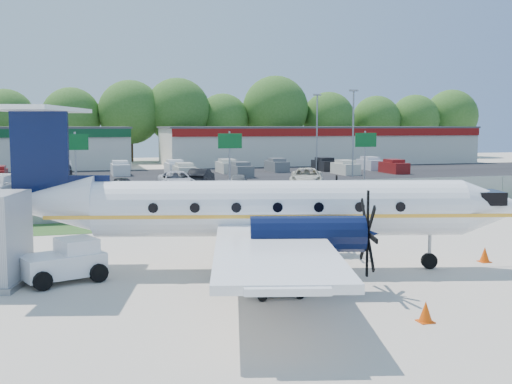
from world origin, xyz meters
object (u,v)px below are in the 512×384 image
object	(u,v)px
baggage_cart_near	(277,283)
pushback_tug	(65,261)
baggage_cart_far	(254,267)
aircraft	(268,208)

from	to	relation	value
baggage_cart_near	pushback_tug	bearing A→B (deg)	147.97
pushback_tug	baggage_cart_far	distance (m)	6.65
aircraft	baggage_cart_far	bearing A→B (deg)	-123.59
pushback_tug	baggage_cart_near	bearing A→B (deg)	-32.03
aircraft	pushback_tug	distance (m)	7.55
pushback_tug	baggage_cart_far	xyz separation A→B (m)	(6.37, -1.91, -0.19)
aircraft	baggage_cart_near	world-z (taller)	aircraft
pushback_tug	baggage_cart_near	xyz separation A→B (m)	(6.50, -4.07, -0.28)
aircraft	baggage_cart_far	xyz separation A→B (m)	(-0.99, -1.49, -1.84)
aircraft	pushback_tug	size ratio (longest dim) A/B	6.38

